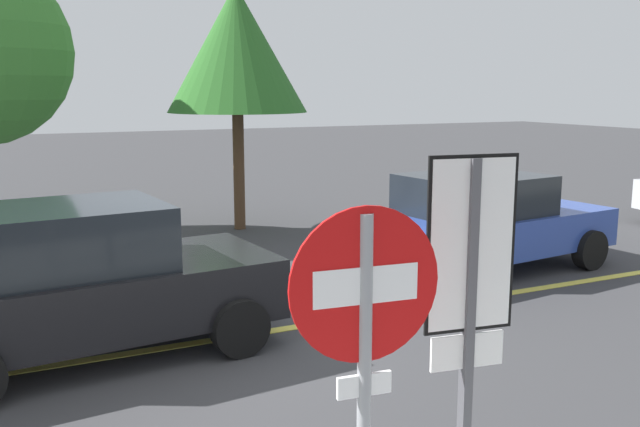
{
  "coord_description": "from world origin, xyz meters",
  "views": [
    {
      "loc": [
        -2.14,
        -7.45,
        2.87
      ],
      "look_at": [
        1.94,
        1.06,
        1.17
      ],
      "focal_mm": 39.33,
      "sensor_mm": 36.0,
      "label": 1
    }
  ],
  "objects_px": {
    "speed_limit_sign": "(469,291)",
    "tree_left_verge": "(236,50)",
    "stop_sign": "(364,358)",
    "car_blue_crossing": "(480,222)",
    "car_black_far_lane": "(88,281)"
  },
  "relations": [
    {
      "from": "speed_limit_sign",
      "to": "tree_left_verge",
      "type": "bearing_deg",
      "value": 77.8
    },
    {
      "from": "speed_limit_sign",
      "to": "car_black_far_lane",
      "type": "bearing_deg",
      "value": 107.84
    },
    {
      "from": "speed_limit_sign",
      "to": "tree_left_verge",
      "type": "xyz_separation_m",
      "value": [
        2.27,
        10.49,
        1.85
      ]
    },
    {
      "from": "stop_sign",
      "to": "car_black_far_lane",
      "type": "distance_m",
      "value": 4.95
    },
    {
      "from": "car_blue_crossing",
      "to": "tree_left_verge",
      "type": "xyz_separation_m",
      "value": [
        -2.36,
        4.78,
        2.83
      ]
    },
    {
      "from": "stop_sign",
      "to": "car_blue_crossing",
      "type": "xyz_separation_m",
      "value": [
        5.42,
        5.95,
        -0.82
      ]
    },
    {
      "from": "car_blue_crossing",
      "to": "tree_left_verge",
      "type": "relative_size",
      "value": 0.92
    },
    {
      "from": "car_black_far_lane",
      "to": "car_blue_crossing",
      "type": "height_order",
      "value": "car_black_far_lane"
    },
    {
      "from": "car_blue_crossing",
      "to": "tree_left_verge",
      "type": "bearing_deg",
      "value": 116.25
    },
    {
      "from": "stop_sign",
      "to": "speed_limit_sign",
      "type": "distance_m",
      "value": 0.85
    },
    {
      "from": "tree_left_verge",
      "to": "car_black_far_lane",
      "type": "bearing_deg",
      "value": -122.46
    },
    {
      "from": "car_black_far_lane",
      "to": "tree_left_verge",
      "type": "height_order",
      "value": "tree_left_verge"
    },
    {
      "from": "car_black_far_lane",
      "to": "car_blue_crossing",
      "type": "bearing_deg",
      "value": 10.32
    },
    {
      "from": "car_blue_crossing",
      "to": "car_black_far_lane",
      "type": "bearing_deg",
      "value": -169.68
    },
    {
      "from": "tree_left_verge",
      "to": "speed_limit_sign",
      "type": "bearing_deg",
      "value": -102.2
    }
  ]
}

